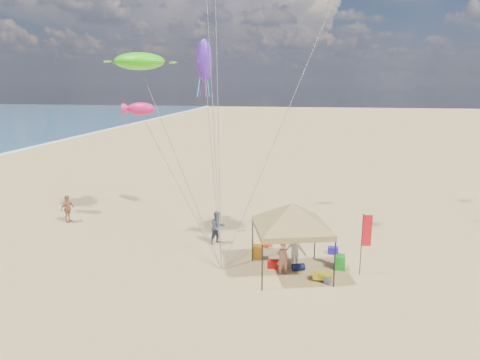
{
  "coord_description": "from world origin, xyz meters",
  "views": [
    {
      "loc": [
        3.75,
        -19.25,
        9.09
      ],
      "look_at": [
        0.0,
        3.0,
        4.0
      ],
      "focal_mm": 32.97,
      "sensor_mm": 36.0,
      "label": 1
    }
  ],
  "objects_px": {
    "canopy_tent": "(292,206)",
    "cooler_blue": "(333,250)",
    "person_far_a": "(67,209)",
    "beach_cart": "(323,276)",
    "person_near_a": "(283,258)",
    "chair_green": "(340,262)",
    "person_near_b": "(218,228)",
    "cooler_red": "(273,264)",
    "person_near_c": "(295,249)",
    "feather_flag": "(366,234)",
    "chair_yellow": "(258,252)"
  },
  "relations": [
    {
      "from": "canopy_tent",
      "to": "cooler_blue",
      "type": "distance_m",
      "value": 4.79
    },
    {
      "from": "cooler_red",
      "to": "chair_green",
      "type": "height_order",
      "value": "chair_green"
    },
    {
      "from": "feather_flag",
      "to": "cooler_blue",
      "type": "bearing_deg",
      "value": 118.4
    },
    {
      "from": "person_near_a",
      "to": "feather_flag",
      "type": "bearing_deg",
      "value": 159.23
    },
    {
      "from": "cooler_blue",
      "to": "person_near_c",
      "type": "bearing_deg",
      "value": -133.77
    },
    {
      "from": "cooler_red",
      "to": "beach_cart",
      "type": "bearing_deg",
      "value": -22.52
    },
    {
      "from": "beach_cart",
      "to": "person_near_c",
      "type": "relative_size",
      "value": 0.49
    },
    {
      "from": "cooler_blue",
      "to": "person_near_c",
      "type": "distance_m",
      "value": 2.91
    },
    {
      "from": "cooler_blue",
      "to": "person_near_c",
      "type": "height_order",
      "value": "person_near_c"
    },
    {
      "from": "feather_flag",
      "to": "beach_cart",
      "type": "relative_size",
      "value": 3.4
    },
    {
      "from": "feather_flag",
      "to": "chair_green",
      "type": "xyz_separation_m",
      "value": [
        -1.08,
        0.52,
        -1.69
      ]
    },
    {
      "from": "canopy_tent",
      "to": "beach_cart",
      "type": "relative_size",
      "value": 7.07
    },
    {
      "from": "cooler_blue",
      "to": "person_far_a",
      "type": "bearing_deg",
      "value": 171.18
    },
    {
      "from": "feather_flag",
      "to": "person_near_c",
      "type": "bearing_deg",
      "value": 172.8
    },
    {
      "from": "cooler_red",
      "to": "chair_yellow",
      "type": "relative_size",
      "value": 0.77
    },
    {
      "from": "cooler_red",
      "to": "beach_cart",
      "type": "distance_m",
      "value": 2.61
    },
    {
      "from": "person_far_a",
      "to": "person_near_a",
      "type": "bearing_deg",
      "value": -98.99
    },
    {
      "from": "chair_yellow",
      "to": "cooler_red",
      "type": "bearing_deg",
      "value": -49.53
    },
    {
      "from": "canopy_tent",
      "to": "person_near_c",
      "type": "xyz_separation_m",
      "value": [
        0.17,
        0.82,
        -2.48
      ]
    },
    {
      "from": "canopy_tent",
      "to": "person_near_c",
      "type": "bearing_deg",
      "value": 78.22
    },
    {
      "from": "beach_cart",
      "to": "person_near_a",
      "type": "relative_size",
      "value": 0.56
    },
    {
      "from": "person_far_a",
      "to": "cooler_red",
      "type": "bearing_deg",
      "value": -97.37
    },
    {
      "from": "cooler_red",
      "to": "cooler_blue",
      "type": "relative_size",
      "value": 1.0
    },
    {
      "from": "beach_cart",
      "to": "person_near_a",
      "type": "height_order",
      "value": "person_near_a"
    },
    {
      "from": "canopy_tent",
      "to": "person_far_a",
      "type": "distance_m",
      "value": 16.03
    },
    {
      "from": "cooler_red",
      "to": "person_near_a",
      "type": "bearing_deg",
      "value": -51.96
    },
    {
      "from": "chair_green",
      "to": "chair_yellow",
      "type": "relative_size",
      "value": 1.0
    },
    {
      "from": "chair_yellow",
      "to": "person_near_a",
      "type": "height_order",
      "value": "person_near_a"
    },
    {
      "from": "person_near_c",
      "to": "person_far_a",
      "type": "relative_size",
      "value": 0.99
    },
    {
      "from": "feather_flag",
      "to": "canopy_tent",
      "type": "bearing_deg",
      "value": -173.26
    },
    {
      "from": "chair_yellow",
      "to": "beach_cart",
      "type": "bearing_deg",
      "value": -31.84
    },
    {
      "from": "canopy_tent",
      "to": "chair_green",
      "type": "xyz_separation_m",
      "value": [
        2.37,
        0.92,
        -3.04
      ]
    },
    {
      "from": "cooler_blue",
      "to": "person_near_a",
      "type": "bearing_deg",
      "value": -129.85
    },
    {
      "from": "chair_green",
      "to": "person_near_b",
      "type": "distance_m",
      "value": 7.12
    },
    {
      "from": "person_near_c",
      "to": "cooler_red",
      "type": "bearing_deg",
      "value": 26.79
    },
    {
      "from": "cooler_blue",
      "to": "canopy_tent",
      "type": "bearing_deg",
      "value": -126.59
    },
    {
      "from": "feather_flag",
      "to": "chair_yellow",
      "type": "bearing_deg",
      "value": 167.51
    },
    {
      "from": "chair_green",
      "to": "chair_yellow",
      "type": "xyz_separation_m",
      "value": [
        -4.15,
        0.64,
        0.0
      ]
    },
    {
      "from": "cooler_red",
      "to": "person_near_c",
      "type": "bearing_deg",
      "value": 16.54
    },
    {
      "from": "chair_green",
      "to": "person_near_b",
      "type": "xyz_separation_m",
      "value": [
        -6.67,
        2.41,
        0.61
      ]
    },
    {
      "from": "canopy_tent",
      "to": "person_near_b",
      "type": "distance_m",
      "value": 5.96
    },
    {
      "from": "canopy_tent",
      "to": "person_far_a",
      "type": "xyz_separation_m",
      "value": [
        -14.86,
        5.5,
        -2.47
      ]
    },
    {
      "from": "chair_green",
      "to": "canopy_tent",
      "type": "bearing_deg",
      "value": -158.69
    },
    {
      "from": "cooler_blue",
      "to": "person_near_b",
      "type": "relative_size",
      "value": 0.28
    },
    {
      "from": "cooler_red",
      "to": "person_near_c",
      "type": "xyz_separation_m",
      "value": [
        1.05,
        0.31,
        0.72
      ]
    },
    {
      "from": "beach_cart",
      "to": "person_near_b",
      "type": "bearing_deg",
      "value": 146.8
    },
    {
      "from": "cooler_red",
      "to": "person_near_a",
      "type": "relative_size",
      "value": 0.33
    },
    {
      "from": "person_near_c",
      "to": "person_near_b",
      "type": "bearing_deg",
      "value": -18.98
    },
    {
      "from": "person_near_c",
      "to": "cooler_blue",
      "type": "bearing_deg",
      "value": -123.51
    },
    {
      "from": "person_near_b",
      "to": "cooler_red",
      "type": "bearing_deg",
      "value": -87.32
    }
  ]
}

